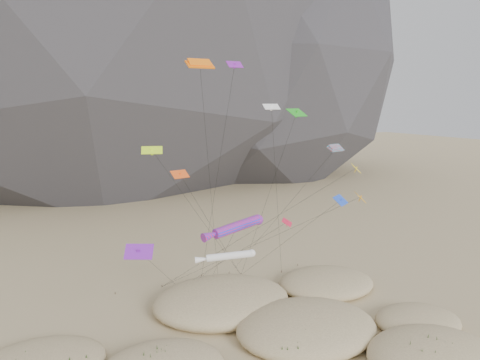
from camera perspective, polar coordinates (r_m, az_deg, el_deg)
name	(u,v)px	position (r m, az deg, el deg)	size (l,w,h in m)	color
dunes	(265,344)	(48.63, 3.07, -19.29)	(48.60, 36.58, 3.76)	#CCB789
dune_grass	(280,350)	(47.29, 4.92, -19.99)	(41.37, 29.36, 1.58)	black
kite_stakes	(216,278)	(65.89, -2.92, -11.81)	(26.58, 3.75, 0.30)	#3F2D1E
rainbow_tube_kite	(235,227)	(49.31, -0.57, -5.77)	(7.88, 13.65, 12.01)	#FF1A4D
white_tube_kite	(227,256)	(45.52, -1.64, -9.28)	(5.95, 18.28, 10.05)	silver
orange_parafoil	(200,66)	(50.08, -4.89, 13.62)	(7.48, 9.89, 28.56)	orange
multi_parafoil	(334,150)	(53.57, 11.34, 3.56)	(5.33, 17.98, 19.44)	red
delta_kites	(265,170)	(51.06, 3.10, 1.25)	(28.39, 22.14, 28.35)	purple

